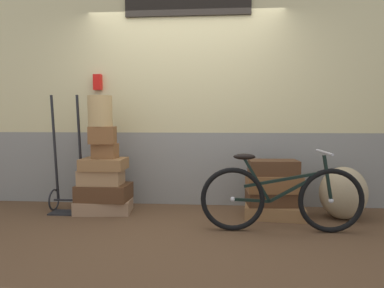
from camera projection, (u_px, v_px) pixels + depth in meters
The scene contains 16 objects.
ground at pixel (179, 225), 3.65m from camera, with size 10.21×5.20×0.06m, color #513823.
station_building at pixel (187, 102), 4.38m from camera, with size 8.21×0.74×2.70m.
suitcase_0 at pixel (104, 206), 4.02m from camera, with size 0.65×0.40×0.15m, color #937051.
suitcase_1 at pixel (104, 192), 4.01m from camera, with size 0.61×0.41×0.19m, color #4C2D19.
suitcase_2 at pixel (101, 177), 3.98m from camera, with size 0.50×0.31×0.18m, color #9E754C.
suitcase_3 at pixel (104, 164), 3.96m from camera, with size 0.51×0.37×0.13m, color olive.
suitcase_4 at pixel (105, 151), 3.96m from camera, with size 0.28×0.19×0.18m, color brown.
suitcase_5 at pixel (103, 135), 3.91m from camera, with size 0.29×0.22×0.20m, color brown.
suitcase_6 at pixel (274, 211), 3.82m from camera, with size 0.66×0.41×0.14m, color olive.
suitcase_7 at pixel (273, 198), 3.83m from camera, with size 0.59×0.34×0.16m, color #4C2D19.
suitcase_8 at pixel (274, 183), 3.80m from camera, with size 0.60×0.34×0.19m, color brown.
suitcase_9 at pixel (273, 167), 3.80m from camera, with size 0.55×0.29×0.17m, color #4C2D19.
wicker_basket at pixel (100, 111), 3.91m from camera, with size 0.28×0.28×0.36m, color tan.
luggage_trolley at pixel (68, 183), 4.05m from camera, with size 0.40×0.35×1.41m.
burlap_sack at pixel (343, 193), 3.74m from camera, with size 0.52×0.44×0.59m, color #9E8966.
bicycle at pixel (281, 198), 3.31m from camera, with size 1.61×0.46×0.82m.
Camera 1 is at (0.42, -3.55, 1.13)m, focal length 31.13 mm.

